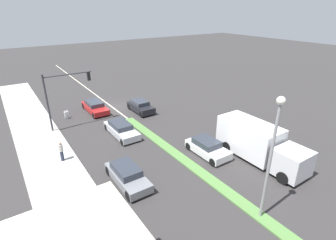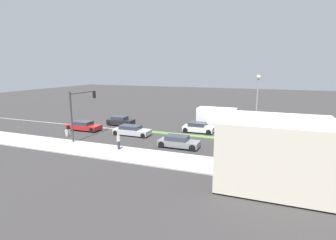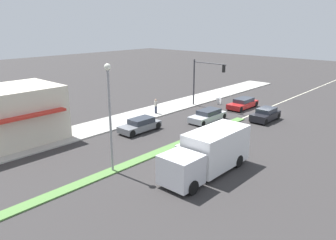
{
  "view_description": "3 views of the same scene",
  "coord_description": "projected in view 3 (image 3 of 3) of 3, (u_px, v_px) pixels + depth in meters",
  "views": [
    {
      "loc": [
        11.1,
        28.22,
        11.42
      ],
      "look_at": [
        -1.33,
        9.79,
        1.68
      ],
      "focal_mm": 28.0,
      "sensor_mm": 36.0,
      "label": 1
    },
    {
      "loc": [
        30.02,
        22.56,
        8.2
      ],
      "look_at": [
        1.47,
        11.59,
        2.11
      ],
      "focal_mm": 28.0,
      "sensor_mm": 36.0,
      "label": 2
    },
    {
      "loc": [
        -16.83,
        34.32,
        9.94
      ],
      "look_at": [
        1.88,
        13.63,
        1.63
      ],
      "focal_mm": 35.0,
      "sensor_mm": 36.0,
      "label": 3
    }
  ],
  "objects": [
    {
      "name": "suv_grey",
      "position": [
        140.0,
        125.0,
        31.06
      ],
      "size": [
        1.72,
        4.26,
        1.27
      ],
      "color": "slate",
      "rests_on": "ground"
    },
    {
      "name": "sidewalk_right",
      "position": [
        77.0,
        133.0,
        30.67
      ],
      "size": [
        4.0,
        73.0,
        0.12
      ],
      "primitive_type": "cube",
      "color": "#B2AFA8",
      "rests_on": "ground"
    },
    {
      "name": "pedestrian",
      "position": [
        156.0,
        106.0,
        36.72
      ],
      "size": [
        0.34,
        0.34,
        1.65
      ],
      "color": "#282D42",
      "rests_on": "sidewalk_right"
    },
    {
      "name": "lane_marking_center",
      "position": [
        258.0,
        112.0,
        38.05
      ],
      "size": [
        0.16,
        60.0,
        0.01
      ],
      "primitive_type": "cube",
      "color": "beige",
      "rests_on": "ground"
    },
    {
      "name": "street_lamp",
      "position": [
        109.0,
        105.0,
        21.45
      ],
      "size": [
        0.44,
        0.44,
        7.37
      ],
      "color": "gray",
      "rests_on": "median_strip"
    },
    {
      "name": "sedan_silver",
      "position": [
        208.0,
        116.0,
        34.29
      ],
      "size": [
        1.8,
        4.6,
        1.23
      ],
      "color": "#B7BABF",
      "rests_on": "ground"
    },
    {
      "name": "van_white",
      "position": [
        200.0,
        144.0,
        26.25
      ],
      "size": [
        1.84,
        3.89,
        1.3
      ],
      "color": "silver",
      "rests_on": "ground"
    },
    {
      "name": "median_strip",
      "position": [
        37.0,
        202.0,
        18.85
      ],
      "size": [
        0.9,
        46.0,
        0.1
      ],
      "primitive_type": "cube",
      "color": "#568442",
      "rests_on": "ground"
    },
    {
      "name": "ground_plane",
      "position": [
        148.0,
        157.0,
        25.26
      ],
      "size": [
        160.0,
        160.0,
        0.0
      ],
      "primitive_type": "plane",
      "color": "#333030"
    },
    {
      "name": "sedan_dark",
      "position": [
        266.0,
        115.0,
        34.46
      ],
      "size": [
        1.74,
        3.85,
        1.34
      ],
      "color": "black",
      "rests_on": "ground"
    },
    {
      "name": "hatchback_red",
      "position": [
        243.0,
        103.0,
        39.44
      ],
      "size": [
        1.83,
        4.57,
        1.22
      ],
      "color": "#AD1E1E",
      "rests_on": "ground"
    },
    {
      "name": "traffic_signal_main",
      "position": [
        204.0,
        75.0,
        39.03
      ],
      "size": [
        4.59,
        0.34,
        5.6
      ],
      "color": "#333338",
      "rests_on": "sidewalk_right"
    },
    {
      "name": "building_corner_store",
      "position": [
        13.0,
        114.0,
        27.92
      ],
      "size": [
        6.61,
        7.47,
        4.66
      ],
      "color": "beige",
      "rests_on": "sidewalk_right"
    },
    {
      "name": "delivery_truck",
      "position": [
        209.0,
        152.0,
        22.28
      ],
      "size": [
        2.44,
        7.5,
        2.87
      ],
      "color": "silver",
      "rests_on": "ground"
    },
    {
      "name": "warning_aframe_sign",
      "position": [
        219.0,
        101.0,
        41.44
      ],
      "size": [
        0.45,
        0.53,
        0.84
      ],
      "color": "silver",
      "rests_on": "ground"
    }
  ]
}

